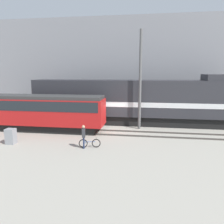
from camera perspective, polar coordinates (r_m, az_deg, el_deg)
The scene contains 10 objects.
ground_plane at distance 21.23m, azimuth -0.02°, elevation -4.67°, with size 120.00×120.00×0.00m, color #9E998C.
track_near at distance 20.03m, azimuth -0.55°, elevation -5.38°, with size 60.00×1.50×0.14m.
track_far at distance 23.95m, azimuth 1.00°, elevation -2.76°, with size 60.00×1.51×0.14m.
building_backdrop at distance 30.20m, azimuth 2.80°, elevation 11.40°, with size 43.82×6.00×12.13m.
freight_locomotive at distance 23.37m, azimuth 5.05°, elevation 2.84°, with size 20.70×3.04×5.30m.
streetcar at distance 21.52m, azimuth -17.43°, elevation 0.33°, with size 11.49×2.54×3.38m.
bicycle at distance 16.35m, azimuth -5.84°, elevation -8.13°, with size 1.58×0.51×0.71m.
person at distance 16.02m, azimuth -7.43°, elevation -5.80°, with size 0.29×0.40×1.74m.
utility_pole_left at distance 21.10m, azimuth 7.37°, elevation 8.10°, with size 0.27×0.27×9.41m.
signal_box at distance 18.75m, azimuth -24.93°, elevation -5.78°, with size 0.70×0.60×1.20m.
Camera 1 is at (3.06, -20.28, 5.48)m, focal length 35.00 mm.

